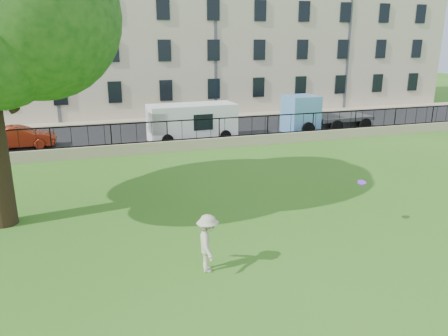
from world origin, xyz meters
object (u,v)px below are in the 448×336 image
object	(u,v)px
man	(208,243)
red_sedan	(20,137)
frisbee	(362,182)
white_van	(192,122)
blue_truck	(326,113)

from	to	relation	value
man	red_sedan	world-z (taller)	man
man	frisbee	distance (m)	5.59
man	red_sedan	distance (m)	17.86
red_sedan	white_van	world-z (taller)	white_van
red_sedan	man	bearing A→B (deg)	-155.72
man	blue_truck	xyz separation A→B (m)	(12.74, 15.65, 0.44)
frisbee	white_van	distance (m)	14.71
white_van	blue_truck	xyz separation A→B (m)	(9.31, 0.00, 0.13)
blue_truck	frisbee	bearing A→B (deg)	-118.59
white_van	man	bearing A→B (deg)	-104.57
man	white_van	xyz separation A→B (m)	(3.43, 15.65, 0.31)
frisbee	blue_truck	world-z (taller)	blue_truck
frisbee	red_sedan	world-z (taller)	frisbee
red_sedan	white_van	distance (m)	9.93
man	frisbee	xyz separation A→B (m)	(5.43, 1.09, 0.81)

